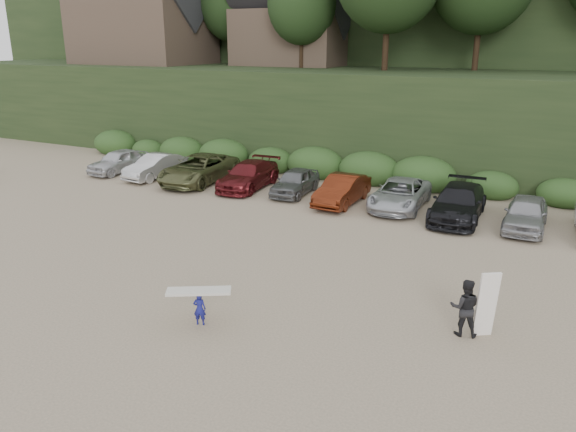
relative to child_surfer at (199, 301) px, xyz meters
The scene contains 4 objects.
ground 4.09m from the child_surfer, 73.05° to the left, with size 120.00×120.00×0.00m, color tan.
parked_cars 13.99m from the child_surfer, 84.20° to the left, with size 34.53×6.15×1.59m.
child_surfer is the anchor object (origin of this frame).
adult_surfer 7.56m from the child_surfer, 22.54° to the left, with size 1.32×0.81×1.98m.
Camera 1 is at (7.77, -15.75, 7.99)m, focal length 35.00 mm.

